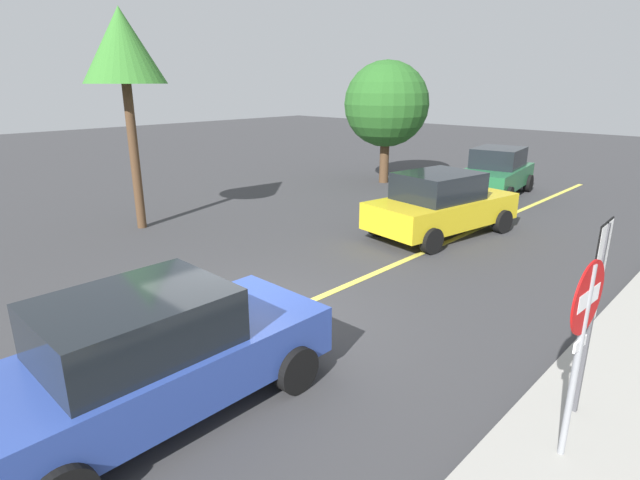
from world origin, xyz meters
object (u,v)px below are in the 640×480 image
at_px(car_green_crossing, 496,172).
at_px(car_yellow_approaching, 441,204).
at_px(tree_centre_verge, 386,104).
at_px(car_blue_mid_road, 152,355).
at_px(tree_left_verge, 122,49).
at_px(speed_limit_sign, 596,287).
at_px(stop_sign, 582,331).

bearing_deg(car_green_crossing, car_yellow_approaching, -168.64).
xyz_separation_m(car_green_crossing, tree_centre_verge, (-0.82, 4.38, 2.26)).
height_order(car_blue_mid_road, tree_left_verge, tree_left_verge).
height_order(car_green_crossing, tree_centre_verge, tree_centre_verge).
bearing_deg(tree_centre_verge, tree_left_verge, 174.74).
bearing_deg(tree_centre_verge, car_yellow_approaching, -131.94).
xyz_separation_m(car_yellow_approaching, car_blue_mid_road, (-9.16, -1.49, -0.03)).
height_order(speed_limit_sign, tree_left_verge, tree_left_verge).
xyz_separation_m(stop_sign, car_blue_mid_road, (-2.53, 3.92, -0.78)).
relative_size(speed_limit_sign, tree_left_verge, 0.44).
xyz_separation_m(car_yellow_approaching, tree_centre_verge, (4.99, 5.55, 2.26)).
bearing_deg(stop_sign, speed_limit_sign, 9.24).
relative_size(speed_limit_sign, car_green_crossing, 0.60).
distance_m(stop_sign, tree_left_verge, 12.39).
height_order(car_blue_mid_road, car_green_crossing, car_green_crossing).
distance_m(car_yellow_approaching, car_green_crossing, 5.92).
bearing_deg(tree_centre_verge, speed_limit_sign, -134.80).
relative_size(car_blue_mid_road, car_green_crossing, 1.03).
height_order(car_blue_mid_road, tree_centre_verge, tree_centre_verge).
distance_m(car_yellow_approaching, tree_centre_verge, 7.79).
xyz_separation_m(stop_sign, tree_centre_verge, (11.61, 10.96, 1.51)).
bearing_deg(tree_centre_verge, car_green_crossing, -79.42).
relative_size(speed_limit_sign, tree_centre_verge, 0.53).
distance_m(car_yellow_approaching, car_blue_mid_road, 9.28).
height_order(stop_sign, car_blue_mid_road, stop_sign).
bearing_deg(car_yellow_approaching, car_green_crossing, 11.36).
bearing_deg(car_green_crossing, stop_sign, -152.11).
height_order(speed_limit_sign, car_blue_mid_road, speed_limit_sign).
relative_size(stop_sign, speed_limit_sign, 0.93).
xyz_separation_m(stop_sign, speed_limit_sign, (0.87, 0.14, 0.17)).
distance_m(speed_limit_sign, car_blue_mid_road, 5.17).
relative_size(car_yellow_approaching, tree_centre_verge, 0.94).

